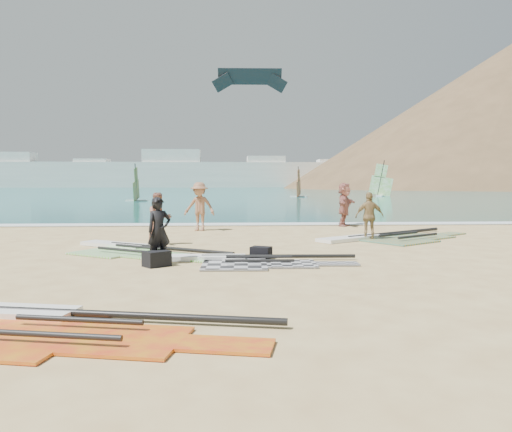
{
  "coord_description": "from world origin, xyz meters",
  "views": [
    {
      "loc": [
        -1.84,
        -10.78,
        2.04
      ],
      "look_at": [
        -1.04,
        4.0,
        1.0
      ],
      "focal_mm": 35.0,
      "sensor_mm": 36.0,
      "label": 1
    }
  ],
  "objects": [
    {
      "name": "ground",
      "position": [
        0.0,
        0.0,
        0.0
      ],
      "size": [
        300.0,
        300.0,
        0.0
      ],
      "primitive_type": "plane",
      "color": "#D8C17E",
      "rests_on": "ground"
    },
    {
      "name": "sea",
      "position": [
        0.0,
        132.0,
        0.0
      ],
      "size": [
        300.0,
        240.0,
        0.06
      ],
      "primitive_type": "cube",
      "color": "#0E5D62",
      "rests_on": "ground"
    },
    {
      "name": "surf_line",
      "position": [
        0.0,
        12.3,
        0.0
      ],
      "size": [
        300.0,
        1.2,
        0.04
      ],
      "primitive_type": "cube",
      "color": "white",
      "rests_on": "ground"
    },
    {
      "name": "far_town",
      "position": [
        -15.72,
        150.0,
        4.49
      ],
      "size": [
        160.0,
        8.0,
        12.0
      ],
      "color": "white",
      "rests_on": "ground"
    },
    {
      "name": "rig_grey",
      "position": [
        -1.52,
        1.56,
        0.05
      ],
      "size": [
        4.92,
        2.0,
        0.19
      ],
      "rotation": [
        0.0,
        0.0,
        -0.03
      ],
      "color": "#28272A",
      "rests_on": "ground"
    },
    {
      "name": "rig_green",
      "position": [
        -4.72,
        3.8,
        0.05
      ],
      "size": [
        4.86,
        4.2,
        0.2
      ],
      "rotation": [
        0.0,
        0.0,
        -0.57
      ],
      "color": "#56CD29",
      "rests_on": "ground"
    },
    {
      "name": "rig_orange",
      "position": [
        3.73,
        6.38,
        0.05
      ],
      "size": [
        6.21,
        4.69,
        0.21
      ],
      "rotation": [
        0.0,
        0.0,
        0.6
      ],
      "color": "#FBA319",
      "rests_on": "ground"
    },
    {
      "name": "rig_red",
      "position": [
        -4.31,
        -3.85,
        0.05
      ],
      "size": [
        5.45,
        2.69,
        0.2
      ],
      "rotation": [
        0.0,
        0.0,
        -0.21
      ],
      "color": "red",
      "rests_on": "ground"
    },
    {
      "name": "gear_bag_near",
      "position": [
        -3.58,
        1.14,
        0.19
      ],
      "size": [
        0.72,
        0.69,
        0.37
      ],
      "primitive_type": "cube",
      "rotation": [
        0.0,
        0.0,
        0.67
      ],
      "color": "black",
      "rests_on": "ground"
    },
    {
      "name": "gear_bag_far",
      "position": [
        -1.0,
        2.26,
        0.15
      ],
      "size": [
        0.62,
        0.54,
        0.31
      ],
      "primitive_type": "cube",
      "rotation": [
        0.0,
        0.0,
        -0.44
      ],
      "color": "black",
      "rests_on": "ground"
    },
    {
      "name": "person_wetsuit",
      "position": [
        -3.55,
        1.41,
        0.83
      ],
      "size": [
        0.72,
        0.65,
        1.65
      ],
      "primitive_type": "imported",
      "rotation": [
        0.0,
        0.0,
        0.55
      ],
      "color": "black",
      "rests_on": "ground"
    },
    {
      "name": "beachgoer_left",
      "position": [
        -4.07,
        5.16,
        0.84
      ],
      "size": [
        1.01,
        0.93,
        1.68
      ],
      "primitive_type": "imported",
      "rotation": [
        0.0,
        0.0,
        0.47
      ],
      "color": "#9D604C",
      "rests_on": "ground"
    },
    {
      "name": "beachgoer_mid",
      "position": [
        -3.06,
        9.74,
        1.0
      ],
      "size": [
        1.44,
        1.05,
        2.0
      ],
      "primitive_type": "imported",
      "rotation": [
        0.0,
        0.0,
        -0.26
      ],
      "color": "#966548",
      "rests_on": "ground"
    },
    {
      "name": "beachgoer_back",
      "position": [
        2.98,
        6.09,
        0.83
      ],
      "size": [
        0.98,
        0.43,
        1.66
      ],
      "primitive_type": "imported",
      "rotation": [
        0.0,
        0.0,
        3.12
      ],
      "color": "#967748",
      "rests_on": "ground"
    },
    {
      "name": "beachgoer_right",
      "position": [
        3.37,
        11.5,
        0.99
      ],
      "size": [
        1.36,
        1.89,
        1.97
      ],
      "primitive_type": "imported",
      "rotation": [
        0.0,
        0.0,
        1.09
      ],
      "color": "#B06A5E",
      "rests_on": "ground"
    },
    {
      "name": "windsurfer_left",
      "position": [
        -11.18,
        39.96,
        1.16
      ],
      "size": [
        2.13,
        2.57,
        3.83
      ],
      "rotation": [
        0.0,
        0.0,
        -0.06
      ],
      "color": "white",
      "rests_on": "ground"
    },
    {
      "name": "windsurfer_centre",
      "position": [
        7.06,
        52.74,
        1.18
      ],
      "size": [
        2.24,
        2.52,
        3.94
      ],
      "rotation": [
        0.0,
        0.0,
        -0.34
      ],
      "color": "white",
      "rests_on": "ground"
    },
    {
      "name": "windsurfer_right",
      "position": [
        18.37,
        54.73,
        1.38
      ],
      "size": [
        2.9,
        2.7,
        4.85
      ],
      "rotation": [
        0.0,
        0.0,
        1.08
      ],
      "color": "white",
      "rests_on": "ground"
    },
    {
      "name": "kitesurf_kite",
      "position": [
        0.49,
        45.22,
        13.39
      ],
      "size": [
        8.44,
        1.09,
        2.63
      ],
      "rotation": [
        0.0,
        0.0,
        -0.03
      ],
      "color": "#212327",
      "rests_on": "ground"
    }
  ]
}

